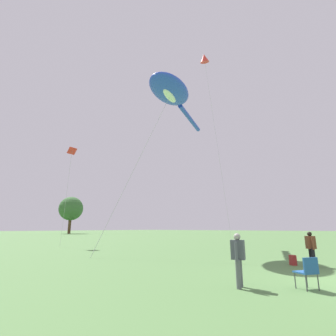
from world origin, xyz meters
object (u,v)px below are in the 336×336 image
at_px(big_show_kite, 171,93).
at_px(backpack, 293,260).
at_px(small_kite_delta_white, 72,155).
at_px(small_kite_bird_shape, 204,59).
at_px(folding_chair, 308,270).
at_px(person_brown_coat, 311,246).
at_px(person_tall_center, 238,256).
at_px(tree_oak_right, 71,209).

distance_m(big_show_kite, backpack, 14.26).
distance_m(small_kite_delta_white, small_kite_bird_shape, 18.46).
bearing_deg(folding_chair, person_brown_coat, 43.69).
xyz_separation_m(person_tall_center, backpack, (5.74, 0.01, -0.64)).
bearing_deg(tree_oak_right, big_show_kite, -113.77).
xyz_separation_m(big_show_kite, folding_chair, (-5.87, -9.53, -11.51)).
height_order(folding_chair, backpack, folding_chair).
relative_size(folding_chair, small_kite_bird_shape, 0.04).
relative_size(small_kite_delta_white, small_kite_bird_shape, 0.44).
distance_m(person_brown_coat, small_kite_delta_white, 22.02).
distance_m(folding_chair, backpack, 5.05).
xyz_separation_m(person_brown_coat, tree_oak_right, (27.01, 67.73, 6.29)).
height_order(folding_chair, tree_oak_right, tree_oak_right).
xyz_separation_m(folding_chair, tree_oak_right, (31.85, 68.53, 6.64)).
height_order(big_show_kite, backpack, big_show_kite).
height_order(person_tall_center, backpack, person_tall_center).
height_order(folding_chair, small_kite_bird_shape, small_kite_bird_shape).
bearing_deg(big_show_kite, person_brown_coat, 65.73).
relative_size(big_show_kite, person_brown_coat, 8.80).
distance_m(person_tall_center, small_kite_bird_shape, 27.01).
bearing_deg(small_kite_bird_shape, person_tall_center, -71.81).
height_order(big_show_kite, person_tall_center, big_show_kite).
distance_m(folding_chair, small_kite_bird_shape, 27.37).
distance_m(big_show_kite, person_brown_coat, 14.21).
bearing_deg(small_kite_bird_shape, big_show_kite, -92.15).
bearing_deg(tree_oak_right, small_kite_delta_white, -120.08).
xyz_separation_m(big_show_kite, person_tall_center, (-6.82, -7.95, -11.16)).
bearing_deg(person_brown_coat, small_kite_delta_white, -33.75).
xyz_separation_m(backpack, tree_oak_right, (27.07, 66.94, 6.93)).
bearing_deg(person_brown_coat, person_tall_center, 47.61).
xyz_separation_m(backpack, small_kite_bird_shape, (9.58, 9.78, 20.63)).
height_order(person_tall_center, tree_oak_right, tree_oak_right).
xyz_separation_m(person_brown_coat, backpack, (-0.05, 0.80, -0.64)).
bearing_deg(big_show_kite, person_tall_center, 31.81).
relative_size(folding_chair, tree_oak_right, 0.08).
distance_m(person_tall_center, folding_chair, 1.88).
distance_m(person_tall_center, backpack, 5.77).
xyz_separation_m(person_tall_center, small_kite_bird_shape, (15.32, 9.79, 19.98)).
height_order(person_tall_center, small_kite_delta_white, small_kite_delta_white).
relative_size(person_tall_center, small_kite_delta_white, 0.16).
bearing_deg(tree_oak_right, backpack, -112.02).
bearing_deg(person_brown_coat, big_show_kite, -41.40).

